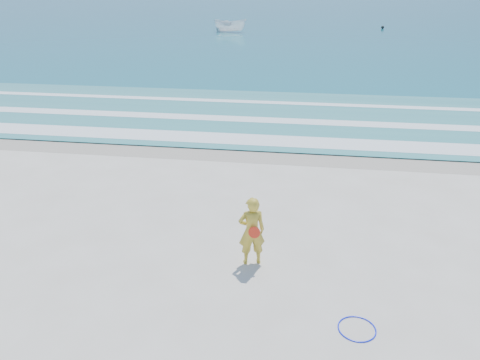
# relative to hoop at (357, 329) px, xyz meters

# --- Properties ---
(ground) EXTENTS (400.00, 400.00, 0.00)m
(ground) POSITION_rel_hoop_xyz_m (-3.43, 0.50, -0.01)
(ground) COLOR silver
(ground) RESTS_ON ground
(wet_sand) EXTENTS (400.00, 2.40, 0.00)m
(wet_sand) POSITION_rel_hoop_xyz_m (-3.43, 9.50, -0.01)
(wet_sand) COLOR #B2A893
(wet_sand) RESTS_ON ground
(ocean) EXTENTS (400.00, 190.00, 0.04)m
(ocean) POSITION_rel_hoop_xyz_m (-3.43, 105.50, 0.01)
(ocean) COLOR #19727F
(ocean) RESTS_ON ground
(shallow) EXTENTS (400.00, 10.00, 0.01)m
(shallow) POSITION_rel_hoop_xyz_m (-3.43, 14.50, 0.03)
(shallow) COLOR #59B7AD
(shallow) RESTS_ON ocean
(foam_near) EXTENTS (400.00, 1.40, 0.01)m
(foam_near) POSITION_rel_hoop_xyz_m (-3.43, 10.80, 0.04)
(foam_near) COLOR white
(foam_near) RESTS_ON shallow
(foam_mid) EXTENTS (400.00, 0.90, 0.01)m
(foam_mid) POSITION_rel_hoop_xyz_m (-3.43, 13.70, 0.04)
(foam_mid) COLOR white
(foam_mid) RESTS_ON shallow
(foam_far) EXTENTS (400.00, 0.60, 0.01)m
(foam_far) POSITION_rel_hoop_xyz_m (-3.43, 17.00, 0.04)
(foam_far) COLOR white
(foam_far) RESTS_ON shallow
(hoop) EXTENTS (0.83, 0.83, 0.03)m
(hoop) POSITION_rel_hoop_xyz_m (0.00, 0.00, 0.00)
(hoop) COLOR #0E23FF
(hoop) RESTS_ON ground
(boat) EXTENTS (4.09, 1.93, 1.52)m
(boat) POSITION_rel_hoop_xyz_m (-10.63, 49.71, 0.79)
(boat) COLOR white
(boat) RESTS_ON ocean
(buoy) EXTENTS (0.37, 0.37, 0.37)m
(buoy) POSITION_rel_hoop_xyz_m (7.72, 56.04, 0.21)
(buoy) COLOR black
(buoy) RESTS_ON ocean
(woman) EXTENTS (0.71, 0.57, 1.71)m
(woman) POSITION_rel_hoop_xyz_m (-2.29, 1.98, 0.84)
(woman) COLOR gold
(woman) RESTS_ON ground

